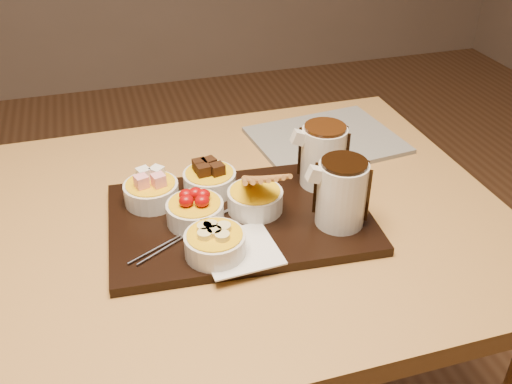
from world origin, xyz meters
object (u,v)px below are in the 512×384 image
object	(u,v)px
pitcher_milk_chocolate	(323,157)
newspaper	(326,140)
pitcher_dark_chocolate	(341,194)
bowl_strawberries	(195,213)
dining_table	(184,263)
serving_board	(240,218)

from	to	relation	value
pitcher_milk_chocolate	newspaper	bearing A→B (deg)	68.84
pitcher_dark_chocolate	pitcher_milk_chocolate	size ratio (longest dim) A/B	1.00
bowl_strawberries	pitcher_milk_chocolate	world-z (taller)	pitcher_milk_chocolate
dining_table	pitcher_milk_chocolate	xyz separation A→B (m)	(0.28, 0.02, 0.18)
serving_board	bowl_strawberries	xyz separation A→B (m)	(-0.08, 0.00, 0.03)
dining_table	serving_board	bearing A→B (deg)	-18.88
pitcher_milk_chocolate	bowl_strawberries	bearing A→B (deg)	-163.61
dining_table	pitcher_milk_chocolate	distance (m)	0.33
serving_board	pitcher_milk_chocolate	bearing A→B (deg)	21.80
serving_board	dining_table	bearing A→B (deg)	165.32
bowl_strawberries	pitcher_dark_chocolate	size ratio (longest dim) A/B	0.86
dining_table	bowl_strawberries	xyz separation A→B (m)	(0.02, -0.03, 0.14)
pitcher_dark_chocolate	dining_table	bearing A→B (deg)	162.06
pitcher_milk_chocolate	newspaper	size ratio (longest dim) A/B	0.38
pitcher_dark_chocolate	newspaper	bearing A→B (deg)	75.39
bowl_strawberries	pitcher_dark_chocolate	world-z (taller)	pitcher_dark_chocolate
bowl_strawberries	newspaper	xyz separation A→B (m)	(0.35, 0.24, -0.03)
bowl_strawberries	newspaper	size ratio (longest dim) A/B	0.32
serving_board	bowl_strawberries	world-z (taller)	bowl_strawberries
dining_table	newspaper	xyz separation A→B (m)	(0.37, 0.20, 0.10)
pitcher_dark_chocolate	pitcher_milk_chocolate	xyz separation A→B (m)	(0.02, 0.13, 0.00)
bowl_strawberries	pitcher_dark_chocolate	xyz separation A→B (m)	(0.24, -0.07, 0.04)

